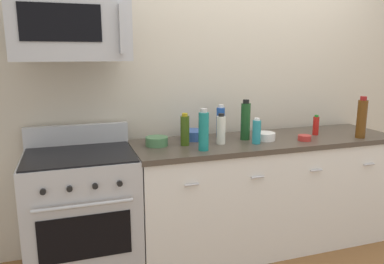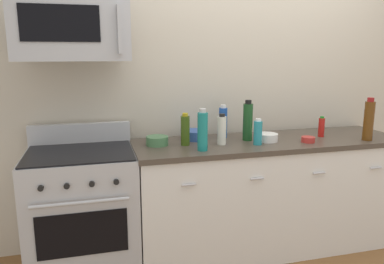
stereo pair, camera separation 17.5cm
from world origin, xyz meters
name	(u,v)px [view 1 (the left image)]	position (x,y,z in m)	size (l,w,h in m)	color
ground_plane	(263,242)	(0.00, 0.00, 0.00)	(6.33, 6.33, 0.00)	brown
back_wall	(246,82)	(0.00, 0.41, 1.35)	(5.28, 0.10, 2.70)	beige
counter_unit	(265,192)	(0.00, 0.00, 0.46)	(2.19, 0.66, 0.92)	white
range_oven	(83,214)	(-1.47, 0.00, 0.47)	(0.76, 0.69, 1.07)	#B7BABF
microwave	(71,30)	(-1.47, 0.05, 1.75)	(0.74, 0.44, 0.40)	#B7BABF
bottle_hot_sauce_red	(316,125)	(0.46, 0.00, 1.00)	(0.05, 0.05, 0.17)	#B21914
bottle_sparkling_teal	(204,131)	(-0.62, -0.18, 1.06)	(0.07, 0.07, 0.30)	#197F7A
bottle_dish_soap	(257,132)	(-0.17, -0.12, 1.01)	(0.06, 0.06, 0.20)	teal
bottle_wine_amber	(362,118)	(0.74, -0.21, 1.08)	(0.08, 0.08, 0.34)	#59330F
bottle_vinegar_white	(221,130)	(-0.43, -0.04, 1.03)	(0.07, 0.07, 0.24)	silver
bottle_wine_green	(245,121)	(-0.18, 0.03, 1.07)	(0.08, 0.08, 0.32)	#19471E
bottle_soda_blue	(221,122)	(-0.34, 0.17, 1.05)	(0.07, 0.07, 0.27)	#1E4CA5
bottle_olive_oil	(185,130)	(-0.70, 0.00, 1.04)	(0.07, 0.07, 0.24)	#385114
bowl_blue_mixing	(193,135)	(-0.58, 0.17, 0.96)	(0.20, 0.20, 0.07)	#2D519E
bowl_green_glaze	(157,141)	(-0.91, 0.06, 0.96)	(0.17, 0.17, 0.07)	#477A4C
bowl_white_ceramic	(265,136)	(-0.04, -0.03, 0.95)	(0.17, 0.17, 0.06)	white
bowl_red_small	(305,138)	(0.25, -0.15, 0.94)	(0.11, 0.11, 0.04)	#B72D28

